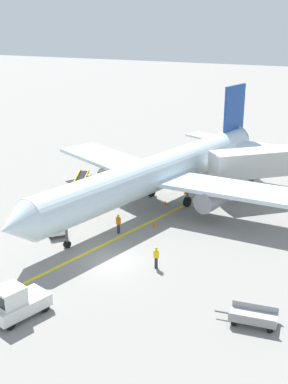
# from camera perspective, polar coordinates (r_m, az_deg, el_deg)

# --- Properties ---
(ground_plane) EXTENTS (300.00, 300.00, 0.00)m
(ground_plane) POSITION_cam_1_polar(r_m,az_deg,el_deg) (38.50, -3.85, -7.78)
(ground_plane) COLOR gray
(taxi_line_yellow) EXTENTS (22.42, 76.96, 0.01)m
(taxi_line_yellow) POSITION_cam_1_polar(r_m,az_deg,el_deg) (42.92, -2.01, -4.71)
(taxi_line_yellow) COLOR yellow
(taxi_line_yellow) RESTS_ON ground
(airliner) EXTENTS (27.81, 34.71, 10.10)m
(airliner) POSITION_cam_1_polar(r_m,az_deg,el_deg) (47.92, 1.84, 2.32)
(airliner) COLOR silver
(airliner) RESTS_ON ground
(jet_bridge) EXTENTS (11.48, 10.01, 4.85)m
(jet_bridge) POSITION_cam_1_polar(r_m,az_deg,el_deg) (52.72, 15.16, 3.39)
(jet_bridge) COLOR beige
(jet_bridge) RESTS_ON ground
(pushback_tug) EXTENTS (2.95, 4.02, 2.20)m
(pushback_tug) POSITION_cam_1_polar(r_m,az_deg,el_deg) (32.51, -14.17, -11.97)
(pushback_tug) COLOR silver
(pushback_tug) RESTS_ON ground
(baggage_tug_near_wing) EXTENTS (2.47, 1.44, 2.10)m
(baggage_tug_near_wing) POSITION_cam_1_polar(r_m,az_deg,el_deg) (45.05, -11.87, -2.64)
(baggage_tug_near_wing) COLOR silver
(baggage_tug_near_wing) RESTS_ON ground
(belt_loader_forward_hold) EXTENTS (2.22, 5.16, 2.59)m
(belt_loader_forward_hold) POSITION_cam_1_polar(r_m,az_deg,el_deg) (49.71, -7.68, -0.42)
(belt_loader_forward_hold) COLOR silver
(belt_loader_forward_hold) RESTS_ON ground
(belt_loader_aft_hold) EXTENTS (4.33, 4.51, 2.59)m
(belt_loader_aft_hold) POSITION_cam_1_polar(r_m,az_deg,el_deg) (43.98, -10.08, -3.30)
(belt_loader_aft_hold) COLOR silver
(belt_loader_aft_hold) RESTS_ON ground
(baggage_cart_loaded) EXTENTS (3.81, 1.77, 0.94)m
(baggage_cart_loaded) POSITION_cam_1_polar(r_m,az_deg,el_deg) (31.88, 12.19, -13.61)
(baggage_cart_loaded) COLOR #A5A5A8
(baggage_cart_loaded) RESTS_ON ground
(ground_crew_marshaller) EXTENTS (0.36, 0.24, 1.70)m
(ground_crew_marshaller) POSITION_cam_1_polar(r_m,az_deg,el_deg) (37.06, 1.38, -7.30)
(ground_crew_marshaller) COLOR #26262D
(ground_crew_marshaller) RESTS_ON ground
(ground_crew_wing_walker) EXTENTS (0.36, 0.24, 1.70)m
(ground_crew_wing_walker) POSITION_cam_1_polar(r_m,az_deg,el_deg) (42.70, -2.90, -3.53)
(ground_crew_wing_walker) COLOR #26262D
(ground_crew_wing_walker) RESTS_ON ground
(safety_cone_nose_left) EXTENTS (0.36, 0.36, 0.44)m
(safety_cone_nose_left) POSITION_cam_1_polar(r_m,az_deg,el_deg) (49.02, 2.40, -1.24)
(safety_cone_nose_left) COLOR orange
(safety_cone_nose_left) RESTS_ON ground
(safety_cone_nose_right) EXTENTS (0.36, 0.36, 0.44)m
(safety_cone_nose_right) POSITION_cam_1_polar(r_m,az_deg,el_deg) (44.15, 1.23, -3.67)
(safety_cone_nose_right) COLOR orange
(safety_cone_nose_right) RESTS_ON ground
(safety_cone_wingtip_left) EXTENTS (0.36, 0.36, 0.44)m
(safety_cone_wingtip_left) POSITION_cam_1_polar(r_m,az_deg,el_deg) (50.80, 11.49, -0.87)
(safety_cone_wingtip_left) COLOR orange
(safety_cone_wingtip_left) RESTS_ON ground
(safety_cone_wingtip_right) EXTENTS (0.36, 0.36, 0.44)m
(safety_cone_wingtip_right) POSITION_cam_1_polar(r_m,az_deg,el_deg) (52.20, 4.67, 0.04)
(safety_cone_wingtip_right) COLOR orange
(safety_cone_wingtip_right) RESTS_ON ground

